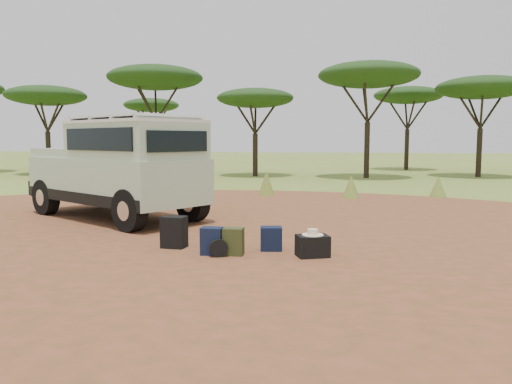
% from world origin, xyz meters
% --- Properties ---
extents(ground, '(140.00, 140.00, 0.00)m').
position_xyz_m(ground, '(0.00, 0.00, 0.00)').
color(ground, olive).
rests_on(ground, ground).
extents(dirt_clearing, '(23.00, 23.00, 0.01)m').
position_xyz_m(dirt_clearing, '(0.00, 0.00, 0.00)').
color(dirt_clearing, brown).
rests_on(dirt_clearing, ground).
extents(grass_fringe, '(36.60, 1.60, 0.90)m').
position_xyz_m(grass_fringe, '(0.12, 8.67, 0.40)').
color(grass_fringe, olive).
rests_on(grass_fringe, ground).
extents(acacia_treeline, '(46.70, 13.20, 6.26)m').
position_xyz_m(acacia_treeline, '(0.75, 19.81, 4.87)').
color(acacia_treeline, black).
rests_on(acacia_treeline, ground).
extents(safari_vehicle, '(5.54, 4.51, 2.57)m').
position_xyz_m(safari_vehicle, '(-2.91, 2.85, 1.24)').
color(safari_vehicle, '#ADC4A7').
rests_on(safari_vehicle, ground).
extents(walking_staff, '(0.33, 0.26, 1.47)m').
position_xyz_m(walking_staff, '(-1.77, 0.96, 0.74)').
color(walking_staff, maroon).
rests_on(walking_staff, ground).
extents(backpack_black, '(0.46, 0.36, 0.59)m').
position_xyz_m(backpack_black, '(-0.42, -0.23, 0.30)').
color(backpack_black, black).
rests_on(backpack_black, ground).
extents(backpack_navy, '(0.38, 0.28, 0.49)m').
position_xyz_m(backpack_navy, '(0.42, -0.68, 0.24)').
color(backpack_navy, '#101734').
rests_on(backpack_navy, ground).
extents(backpack_olive, '(0.35, 0.25, 0.48)m').
position_xyz_m(backpack_olive, '(0.80, -0.65, 0.24)').
color(backpack_olive, '#3C421E').
rests_on(backpack_olive, ground).
extents(duffel_navy, '(0.43, 0.35, 0.44)m').
position_xyz_m(duffel_navy, '(1.39, -0.17, 0.22)').
color(duffel_navy, '#101734').
rests_on(duffel_navy, ground).
extents(hard_case, '(0.63, 0.55, 0.38)m').
position_xyz_m(hard_case, '(2.16, -0.54, 0.19)').
color(hard_case, black).
rests_on(hard_case, ground).
extents(stuff_sack, '(0.41, 0.41, 0.32)m').
position_xyz_m(stuff_sack, '(0.54, -0.73, 0.16)').
color(stuff_sack, black).
rests_on(stuff_sack, ground).
extents(safari_hat, '(0.37, 0.37, 0.11)m').
position_xyz_m(safari_hat, '(2.16, -0.54, 0.42)').
color(safari_hat, beige).
rests_on(safari_hat, hard_case).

